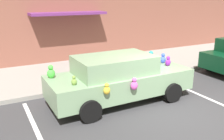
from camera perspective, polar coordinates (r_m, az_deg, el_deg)
ground_plane at (r=7.63m, az=14.56°, el=-9.62°), size 60.00×60.00×0.00m
sidewalk at (r=11.50m, az=-2.25°, el=0.29°), size 24.00×4.00×0.15m
parking_stripe_front at (r=9.40m, az=18.26°, el=-4.83°), size 0.12×3.60×0.01m
parking_stripe_rear at (r=6.87m, az=-17.25°, el=-12.91°), size 0.12×3.60×0.01m
plush_covered_car at (r=7.91m, az=1.67°, el=-1.87°), size 4.67×2.01×1.54m
teddy_bear_on_sidewalk at (r=10.65m, az=4.57°, el=1.19°), size 0.38×0.31×0.72m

